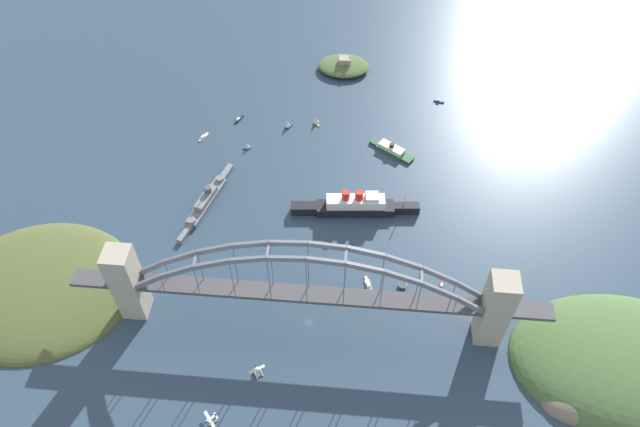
% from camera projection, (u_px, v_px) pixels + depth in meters
% --- Properties ---
extents(ground_plane, '(1400.00, 1400.00, 0.00)m').
position_uv_depth(ground_plane, '(309.00, 322.00, 355.47)').
color(ground_plane, '#2D4256').
extents(harbor_arch_bridge, '(270.07, 14.92, 70.96)m').
position_uv_depth(harbor_arch_bridge, '(308.00, 293.00, 332.43)').
color(harbor_arch_bridge, '#ADA38E').
rests_on(harbor_arch_bridge, ground).
extents(headland_west_shore, '(120.79, 105.82, 17.50)m').
position_uv_depth(headland_west_shore, '(37.00, 291.00, 369.60)').
color(headland_west_shore, '#4C562D').
rests_on(headland_west_shore, ground).
extents(headland_east_shore, '(132.08, 92.32, 29.66)m').
position_uv_depth(headland_east_shore, '(624.00, 367.00, 336.55)').
color(headland_east_shore, '#476638').
rests_on(headland_east_shore, ground).
extents(ocean_liner, '(88.38, 16.23, 19.92)m').
position_uv_depth(ocean_liner, '(355.00, 206.00, 407.53)').
color(ocean_liner, black).
rests_on(ocean_liner, ground).
extents(naval_cruiser, '(24.91, 74.57, 17.48)m').
position_uv_depth(naval_cruiser, '(207.00, 200.00, 415.18)').
color(naval_cruiser, slate).
rests_on(naval_cruiser, ground).
extents(harbor_ferry_steamer, '(34.28, 26.34, 7.80)m').
position_uv_depth(harbor_ferry_steamer, '(392.00, 149.00, 449.52)').
color(harbor_ferry_steamer, '#23512D').
rests_on(harbor_ferry_steamer, ground).
extents(fort_island_mid_harbor, '(44.09, 34.27, 12.35)m').
position_uv_depth(fort_island_mid_harbor, '(344.00, 66.00, 516.48)').
color(fort_island_mid_harbor, '#4C6038').
rests_on(fort_island_mid_harbor, ground).
extents(seaplane_taxiing_near_bridge, '(8.53, 8.98, 4.91)m').
position_uv_depth(seaplane_taxiing_near_bridge, '(211.00, 419.00, 314.61)').
color(seaplane_taxiing_near_bridge, '#B7B7B2').
rests_on(seaplane_taxiing_near_bridge, ground).
extents(seaplane_second_in_formation, '(8.72, 7.79, 4.86)m').
position_uv_depth(seaplane_second_in_formation, '(258.00, 371.00, 332.66)').
color(seaplane_second_in_formation, '#B7B7B2').
rests_on(seaplane_second_in_formation, ground).
extents(small_boat_0, '(5.31, 12.15, 2.49)m').
position_uv_depth(small_boat_0, '(368.00, 285.00, 371.70)').
color(small_boat_0, silver).
rests_on(small_boat_0, ground).
extents(small_boat_1, '(5.95, 7.27, 7.60)m').
position_uv_depth(small_boat_1, '(316.00, 120.00, 470.00)').
color(small_boat_1, gold).
rests_on(small_boat_1, ground).
extents(small_boat_2, '(6.30, 10.78, 2.28)m').
position_uv_depth(small_boat_2, '(204.00, 137.00, 460.94)').
color(small_boat_2, silver).
rests_on(small_boat_2, ground).
extents(small_boat_3, '(2.90, 8.52, 2.36)m').
position_uv_depth(small_boat_3, '(441.00, 286.00, 370.84)').
color(small_boat_3, '#B2231E').
rests_on(small_boat_3, ground).
extents(small_boat_4, '(6.83, 10.63, 12.25)m').
position_uv_depth(small_boat_4, '(403.00, 281.00, 367.81)').
color(small_boat_4, black).
rests_on(small_boat_4, ground).
extents(small_boat_5, '(8.80, 3.38, 2.33)m').
position_uv_depth(small_boat_5, '(439.00, 101.00, 489.52)').
color(small_boat_5, '#234C8C').
rests_on(small_boat_5, ground).
extents(small_boat_6, '(6.35, 4.54, 5.98)m').
position_uv_depth(small_boat_6, '(247.00, 145.00, 451.86)').
color(small_boat_6, '#234C8C').
rests_on(small_boat_6, ground).
extents(small_boat_7, '(6.16, 10.84, 2.36)m').
position_uv_depth(small_boat_7, '(239.00, 119.00, 474.54)').
color(small_boat_7, black).
rests_on(small_boat_7, ground).
extents(small_boat_8, '(6.38, 6.23, 7.97)m').
position_uv_depth(small_boat_8, '(288.00, 124.00, 466.81)').
color(small_boat_8, '#234C8C').
rests_on(small_boat_8, ground).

